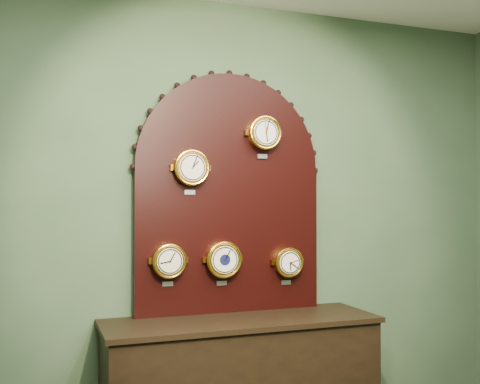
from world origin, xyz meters
name	(u,v)px	position (x,y,z in m)	size (l,w,h in m)	color
wall_back	(227,221)	(0.00, 2.50, 1.40)	(4.00, 4.00, 0.00)	#3C563B
display_board	(229,185)	(0.00, 2.45, 1.63)	(1.26, 0.06, 1.53)	black
roman_clock	(191,168)	(-0.27, 2.38, 1.73)	(0.22, 0.08, 0.27)	gold
arabic_clock	(264,133)	(0.21, 2.38, 1.96)	(0.22, 0.08, 0.27)	gold
hygrometer	(169,261)	(-0.40, 2.38, 1.17)	(0.21, 0.08, 0.26)	gold
barometer	(223,259)	(-0.06, 2.38, 1.17)	(0.23, 0.08, 0.28)	gold
tide_clock	(288,262)	(0.38, 2.38, 1.13)	(0.19, 0.08, 0.24)	gold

